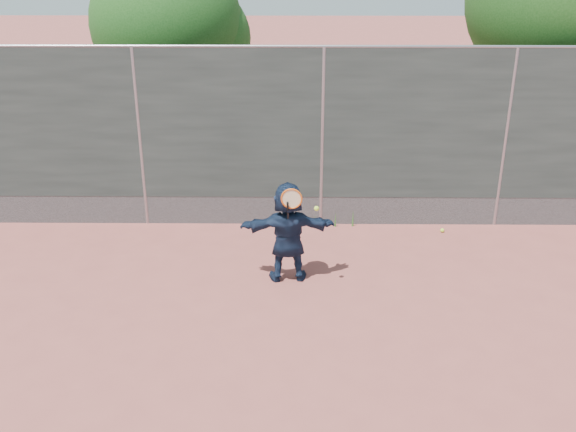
{
  "coord_description": "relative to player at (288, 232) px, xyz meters",
  "views": [
    {
      "loc": [
        -0.46,
        -6.69,
        4.42
      ],
      "look_at": [
        -0.54,
        1.52,
        0.97
      ],
      "focal_mm": 40.0,
      "sensor_mm": 36.0,
      "label": 1
    }
  ],
  "objects": [
    {
      "name": "tree_left",
      "position": [
        -2.31,
        5.03,
        2.21
      ],
      "size": [
        3.15,
        3.0,
        4.53
      ],
      "color": "#382314",
      "rests_on": "ground"
    },
    {
      "name": "ground",
      "position": [
        0.54,
        -1.52,
        -0.73
      ],
      "size": [
        80.0,
        80.0,
        0.0
      ],
      "primitive_type": "plane",
      "color": "#9E4C42",
      "rests_on": "ground"
    },
    {
      "name": "fence",
      "position": [
        0.54,
        1.98,
        0.85
      ],
      "size": [
        20.0,
        0.06,
        3.03
      ],
      "color": "#38423D",
      "rests_on": "ground"
    },
    {
      "name": "ball_ground",
      "position": [
        2.58,
        1.64,
        -0.7
      ],
      "size": [
        0.07,
        0.07,
        0.07
      ],
      "primitive_type": "sphere",
      "color": "#C9F937",
      "rests_on": "ground"
    },
    {
      "name": "swing_action",
      "position": [
        0.08,
        -0.21,
        0.55
      ],
      "size": [
        0.52,
        0.21,
        0.51
      ],
      "color": "#D55614",
      "rests_on": "ground"
    },
    {
      "name": "player",
      "position": [
        0.0,
        0.0,
        0.0
      ],
      "size": [
        1.38,
        0.53,
        1.46
      ],
      "primitive_type": "imported",
      "rotation": [
        0.0,
        0.0,
        3.21
      ],
      "color": "#15233C",
      "rests_on": "ground"
    },
    {
      "name": "tree_right",
      "position": [
        5.22,
        4.23,
        2.76
      ],
      "size": [
        3.78,
        3.6,
        5.39
      ],
      "color": "#382314",
      "rests_on": "ground"
    },
    {
      "name": "weed_clump",
      "position": [
        0.84,
        1.86,
        -0.6
      ],
      "size": [
        0.68,
        0.07,
        0.3
      ],
      "color": "#387226",
      "rests_on": "ground"
    }
  ]
}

